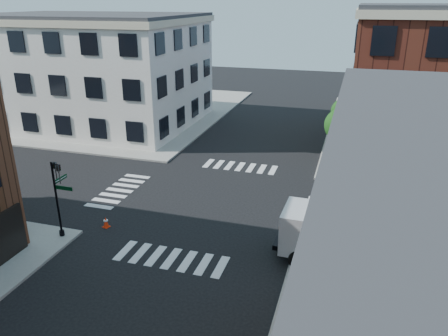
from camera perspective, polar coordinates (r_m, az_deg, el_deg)
name	(u,v)px	position (r m, az deg, el deg)	size (l,w,h in m)	color
ground	(213,203)	(29.17, -1.43, -4.57)	(120.00, 120.00, 0.00)	black
sidewalk_nw	(104,109)	(55.92, -15.39, 7.43)	(30.00, 30.00, 0.15)	gray
building_nw	(90,71)	(49.72, -17.04, 12.01)	(22.00, 16.00, 11.00)	silver
tree_near	(342,127)	(36.18, 15.14, 5.20)	(2.69, 2.69, 4.49)	black
tree_far	(345,113)	(42.06, 15.49, 6.95)	(2.43, 2.43, 4.07)	black
signal_pole	(58,191)	(25.61, -20.83, -2.84)	(1.29, 1.24, 4.60)	black
box_truck	(374,232)	(22.71, 19.02, -7.96)	(8.85, 2.93, 3.96)	silver
traffic_cone	(106,222)	(27.00, -15.17, -6.84)	(0.44, 0.44, 0.68)	#FF2E0B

